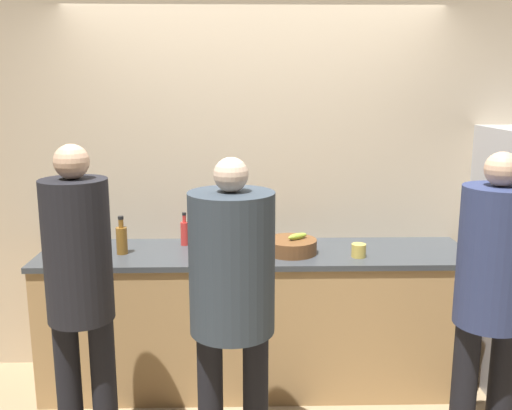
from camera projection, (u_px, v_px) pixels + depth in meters
The scene contains 11 objects.
wall_back at pixel (254, 186), 3.96m from camera, with size 5.20×0.06×2.60m.
counter at pixel (255, 317), 3.82m from camera, with size 2.78×0.68×0.93m.
person_left at pixel (80, 283), 2.87m from camera, with size 0.33×0.33×1.71m.
person_center at pixel (232, 286), 2.78m from camera, with size 0.42×0.42×1.66m.
person_right at pixel (492, 287), 2.84m from camera, with size 0.35×0.35×1.68m.
fruit_bowl at pixel (291, 246), 3.65m from camera, with size 0.33×0.33×0.13m.
utensil_crock at pixel (249, 237), 3.79m from camera, with size 0.11×0.11×0.30m.
bottle_red at pixel (185, 232), 3.82m from camera, with size 0.05×0.05×0.22m.
bottle_amber at pixel (122, 239), 3.62m from camera, with size 0.07×0.07×0.25m.
bottle_clear at pixel (215, 241), 3.66m from camera, with size 0.06×0.06×0.18m.
cup_yellow at pixel (359, 251), 3.57m from camera, with size 0.09×0.09×0.08m.
Camera 1 is at (-0.08, -3.20, 1.99)m, focal length 40.00 mm.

